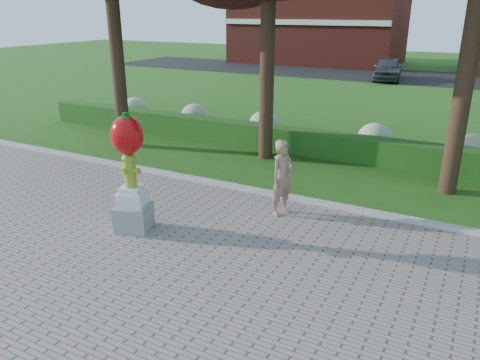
# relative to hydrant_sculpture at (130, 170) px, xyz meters

# --- Properties ---
(ground) EXTENTS (100.00, 100.00, 0.00)m
(ground) POSITION_rel_hydrant_sculpture_xyz_m (2.27, 0.13, -1.39)
(ground) COLOR #285415
(ground) RESTS_ON ground
(curb) EXTENTS (40.00, 0.18, 0.15)m
(curb) POSITION_rel_hydrant_sculpture_xyz_m (2.27, 3.13, -1.32)
(curb) COLOR #ADADA5
(curb) RESTS_ON ground
(lawn_hedge) EXTENTS (24.00, 0.70, 0.80)m
(lawn_hedge) POSITION_rel_hydrant_sculpture_xyz_m (2.27, 7.13, -0.99)
(lawn_hedge) COLOR #183F12
(lawn_hedge) RESTS_ON ground
(hydrangea_row) EXTENTS (20.10, 1.10, 0.99)m
(hydrangea_row) POSITION_rel_hydrant_sculpture_xyz_m (2.84, 8.13, -0.84)
(hydrangea_row) COLOR #A5B187
(hydrangea_row) RESTS_ON ground
(street) EXTENTS (50.00, 8.00, 0.02)m
(street) POSITION_rel_hydrant_sculpture_xyz_m (2.27, 28.13, -1.38)
(street) COLOR black
(street) RESTS_ON ground
(building_left) EXTENTS (14.00, 8.00, 7.00)m
(building_left) POSITION_rel_hydrant_sculpture_xyz_m (-7.73, 34.13, 2.11)
(building_left) COLOR maroon
(building_left) RESTS_ON ground
(hydrant_sculpture) EXTENTS (0.88, 0.88, 2.55)m
(hydrant_sculpture) POSITION_rel_hydrant_sculpture_xyz_m (0.00, 0.00, 0.00)
(hydrant_sculpture) COLOR gray
(hydrant_sculpture) RESTS_ON walkway
(woman) EXTENTS (0.62, 0.75, 1.76)m
(woman) POSITION_rel_hydrant_sculpture_xyz_m (2.50, 2.24, -0.47)
(woman) COLOR #9D6E5A
(woman) RESTS_ON walkway
(parked_car) EXTENTS (2.36, 4.54, 1.48)m
(parked_car) POSITION_rel_hydrant_sculpture_xyz_m (0.13, 25.75, -0.63)
(parked_car) COLOR #383A3F
(parked_car) RESTS_ON street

